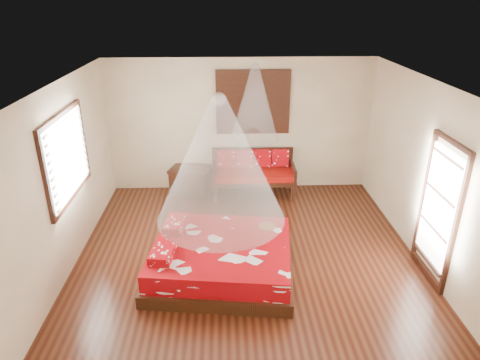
% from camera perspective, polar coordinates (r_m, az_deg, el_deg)
% --- Properties ---
extents(room, '(5.54, 5.54, 2.84)m').
position_cam_1_polar(room, '(6.46, 1.00, 0.34)').
color(room, '#33120B').
rests_on(room, ground).
extents(bed, '(2.35, 2.17, 0.64)m').
position_cam_1_polar(bed, '(6.63, -2.58, -10.34)').
color(bed, black).
rests_on(bed, floor).
extents(daybed, '(1.72, 0.77, 0.94)m').
position_cam_1_polar(daybed, '(9.00, 1.79, 1.22)').
color(daybed, black).
rests_on(daybed, floor).
extents(storage_chest, '(0.98, 0.82, 0.58)m').
position_cam_1_polar(storage_chest, '(9.17, -6.46, -0.06)').
color(storage_chest, black).
rests_on(storage_chest, floor).
extents(shutter_panel, '(1.52, 0.06, 1.32)m').
position_cam_1_polar(shutter_panel, '(8.90, 1.75, 10.30)').
color(shutter_panel, black).
rests_on(shutter_panel, wall_back).
extents(window_left, '(0.10, 1.74, 1.34)m').
position_cam_1_polar(window_left, '(6.94, -22.05, 2.90)').
color(window_left, black).
rests_on(window_left, wall_left).
extents(glazed_door, '(0.08, 1.02, 2.16)m').
position_cam_1_polar(glazed_door, '(6.78, 24.90, -3.92)').
color(glazed_door, black).
rests_on(glazed_door, floor).
extents(wine_tray, '(0.26, 0.26, 0.21)m').
position_cam_1_polar(wine_tray, '(6.90, 3.63, -5.91)').
color(wine_tray, brown).
rests_on(wine_tray, bed).
extents(mosquito_net_main, '(1.85, 1.85, 1.80)m').
position_cam_1_polar(mosquito_net_main, '(5.89, -2.67, 2.66)').
color(mosquito_net_main, white).
rests_on(mosquito_net_main, ceiling).
extents(mosquito_net_daybed, '(0.95, 0.95, 1.50)m').
position_cam_1_polar(mosquito_net_daybed, '(8.42, 1.98, 10.23)').
color(mosquito_net_daybed, white).
rests_on(mosquito_net_daybed, ceiling).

